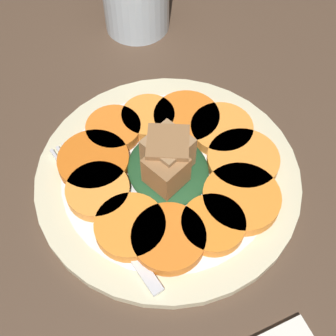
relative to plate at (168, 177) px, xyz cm
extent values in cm
cube|color=#4C3828|center=(0.00, 0.00, -1.52)|extent=(120.00, 120.00, 2.00)
cylinder|color=beige|center=(0.00, 0.00, -0.02)|extent=(26.89, 26.89, 1.00)
cylinder|color=white|center=(0.00, 0.00, 0.03)|extent=(21.51, 21.51, 1.00)
cylinder|color=orange|center=(5.91, 5.05, 1.22)|extent=(7.53, 7.53, 1.27)
cylinder|color=orange|center=(2.09, 7.40, 1.22)|extent=(7.32, 7.32, 1.27)
cylinder|color=orange|center=(-2.34, 7.32, 1.22)|extent=(6.62, 6.62, 1.27)
cylinder|color=orange|center=(-5.25, 4.59, 1.22)|extent=(7.10, 7.10, 1.27)
cylinder|color=orange|center=(-7.11, 0.90, 1.22)|extent=(5.75, 5.75, 1.27)
cylinder|color=orange|center=(-7.14, -3.09, 1.22)|extent=(5.85, 5.85, 1.27)
cylinder|color=orange|center=(-4.10, -6.40, 1.22)|extent=(7.25, 7.25, 1.27)
cylinder|color=orange|center=(-0.60, -7.20, 1.22)|extent=(6.23, 6.23, 1.27)
cylinder|color=orange|center=(4.26, -5.80, 1.22)|extent=(6.64, 6.64, 1.27)
cylinder|color=orange|center=(6.81, -3.05, 1.22)|extent=(6.86, 6.86, 1.27)
cylinder|color=orange|center=(7.27, 1.27, 1.22)|extent=(6.00, 6.00, 1.27)
ellipsoid|color=#1E4723|center=(0.00, 0.00, 1.40)|extent=(8.86, 7.98, 1.64)
cube|color=olive|center=(1.57, -0.92, 3.89)|extent=(4.34, 4.34, 3.33)
cube|color=#9E754C|center=(0.09, 0.14, 4.13)|extent=(5.00, 5.00, 3.82)
cube|color=olive|center=(0.44, -0.23, 4.17)|extent=(5.27, 5.27, 3.90)
cube|color=silver|center=(4.80, -6.86, 0.78)|extent=(12.52, 3.09, 0.40)
cube|color=silver|center=(-2.12, -7.99, 0.78)|extent=(1.87, 2.52, 0.40)
cube|color=silver|center=(-5.14, -9.49, 0.78)|extent=(4.91, 1.09, 0.40)
cube|color=silver|center=(-5.25, -8.83, 0.78)|extent=(4.91, 1.09, 0.40)
cube|color=silver|center=(-5.35, -8.18, 0.78)|extent=(4.91, 1.09, 0.40)
cube|color=silver|center=(-5.46, -7.52, 0.78)|extent=(4.91, 1.09, 0.40)
camera|label=1|loc=(23.52, -10.76, 40.07)|focal=50.00mm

